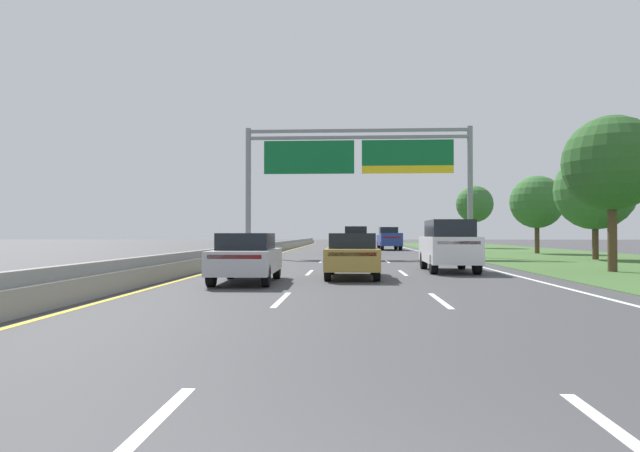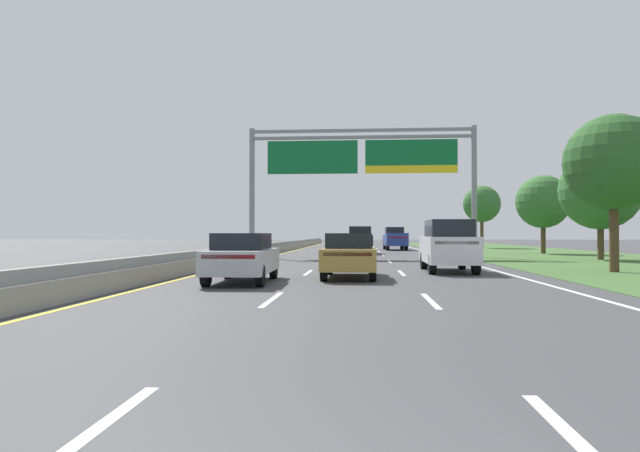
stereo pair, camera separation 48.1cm
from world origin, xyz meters
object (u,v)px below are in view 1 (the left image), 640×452
object	(u,v)px
pickup_truck_blue	(389,239)
car_gold_centre_lane_sedan	(352,254)
roadside_tree_mid	(595,190)
roadside_tree_distant	(475,204)
car_silver_left_lane_sedan	(247,257)
roadside_tree_far	(537,202)
roadside_tree_near	(612,163)
overhead_sign_gantry	(358,164)
car_white_right_lane_suv	(449,245)
car_black_centre_lane_suv	(356,240)

from	to	relation	value
pickup_truck_blue	car_gold_centre_lane_sedan	xyz separation A→B (m)	(-3.68, -33.77, -0.26)
roadside_tree_mid	roadside_tree_distant	bearing A→B (deg)	92.23
roadside_tree_distant	car_gold_centre_lane_sedan	bearing A→B (deg)	-108.08
car_silver_left_lane_sedan	roadside_tree_far	xyz separation A→B (m)	(17.87, 26.50, 3.21)
roadside_tree_near	roadside_tree_mid	xyz separation A→B (m)	(4.02, 10.83, -0.27)
overhead_sign_gantry	pickup_truck_blue	size ratio (longest dim) A/B	2.76
overhead_sign_gantry	roadside_tree_far	xyz separation A→B (m)	(14.05, 7.34, -2.16)
overhead_sign_gantry	roadside_tree_mid	world-z (taller)	overhead_sign_gantry
roadside_tree_far	roadside_tree_distant	bearing A→B (deg)	93.34
pickup_truck_blue	car_gold_centre_lane_sedan	size ratio (longest dim) A/B	1.24
car_white_right_lane_suv	car_black_centre_lane_suv	distance (m)	20.20
car_silver_left_lane_sedan	car_gold_centre_lane_sedan	bearing A→B (deg)	-58.97
car_gold_centre_lane_sedan	roadside_tree_far	bearing A→B (deg)	-30.32
overhead_sign_gantry	roadside_tree_near	world-z (taller)	overhead_sign_gantry
roadside_tree_mid	pickup_truck_blue	bearing A→B (deg)	119.15
roadside_tree_mid	overhead_sign_gantry	bearing A→B (deg)	168.96
overhead_sign_gantry	roadside_tree_distant	distance (m)	27.70
car_gold_centre_lane_sedan	roadside_tree_near	size ratio (longest dim) A/B	0.69
car_gold_centre_lane_sedan	overhead_sign_gantry	bearing A→B (deg)	-1.06
roadside_tree_near	roadside_tree_mid	bearing A→B (deg)	69.62
car_white_right_lane_suv	roadside_tree_distant	distance (m)	39.37
car_white_right_lane_suv	car_gold_centre_lane_sedan	distance (m)	5.22
pickup_truck_blue	car_silver_left_lane_sedan	bearing A→B (deg)	167.26
car_gold_centre_lane_sedan	car_silver_left_lane_sedan	xyz separation A→B (m)	(-3.37, -2.15, 0.00)
overhead_sign_gantry	car_black_centre_lane_suv	size ratio (longest dim) A/B	3.20
roadside_tree_distant	overhead_sign_gantry	bearing A→B (deg)	-118.17
overhead_sign_gantry	pickup_truck_blue	bearing A→B (deg)	79.11
pickup_truck_blue	roadside_tree_near	size ratio (longest dim) A/B	0.86
car_gold_centre_lane_sedan	roadside_tree_mid	world-z (taller)	roadside_tree_mid
pickup_truck_blue	roadside_tree_distant	world-z (taller)	roadside_tree_distant
roadside_tree_near	overhead_sign_gantry	bearing A→B (deg)	126.60
roadside_tree_far	roadside_tree_distant	world-z (taller)	roadside_tree_distant
roadside_tree_near	roadside_tree_far	world-z (taller)	roadside_tree_near
pickup_truck_blue	roadside_tree_near	xyz separation A→B (m)	(6.86, -30.36, 3.34)
car_silver_left_lane_sedan	roadside_tree_far	size ratio (longest dim) A/B	0.73
overhead_sign_gantry	car_black_centre_lane_suv	xyz separation A→B (m)	(-0.09, 6.25, -5.10)
pickup_truck_blue	roadside_tree_far	xyz separation A→B (m)	(10.83, -9.43, 2.95)
roadside_tree_mid	car_silver_left_lane_sedan	bearing A→B (deg)	-137.56
pickup_truck_blue	car_silver_left_lane_sedan	distance (m)	36.61
car_silver_left_lane_sedan	car_black_centre_lane_suv	bearing A→B (deg)	-9.89
car_silver_left_lane_sedan	roadside_tree_distant	bearing A→B (deg)	-22.73
roadside_tree_near	roadside_tree_distant	bearing A→B (deg)	85.53
overhead_sign_gantry	car_white_right_lane_suv	xyz separation A→B (m)	(3.51, -13.62, -5.10)
car_white_right_lane_suv	roadside_tree_distant	xyz separation A→B (m)	(9.55, 38.01, 3.68)
car_white_right_lane_suv	overhead_sign_gantry	bearing A→B (deg)	15.30
roadside_tree_mid	roadside_tree_far	bearing A→B (deg)	90.35
car_white_right_lane_suv	roadside_tree_far	world-z (taller)	roadside_tree_far
roadside_tree_mid	car_gold_centre_lane_sedan	bearing A→B (deg)	-135.63
car_black_centre_lane_suv	roadside_tree_distant	distance (m)	22.70
overhead_sign_gantry	roadside_tree_near	size ratio (longest dim) A/B	2.37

